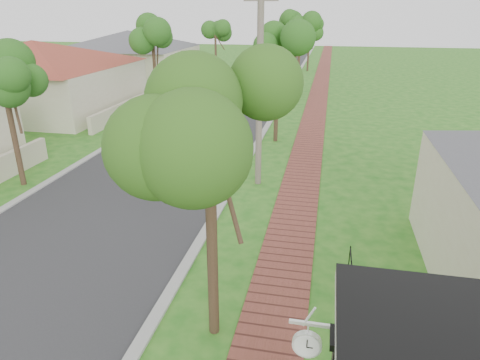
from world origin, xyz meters
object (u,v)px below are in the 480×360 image
Objects in this scene: parked_car_white at (262,89)px; utility_pole at (259,92)px; station_clock at (308,343)px; parked_car_red at (259,95)px; near_tree at (209,134)px.

utility_pole is (2.58, -17.12, 2.90)m from parked_car_white.
station_clock is (5.06, -27.72, 1.21)m from parked_car_white.
parked_car_red is 26.12m from station_clock.
parked_car_red is at bearing 100.93° from station_clock.
parked_car_white is 0.81× the size of near_tree.
parked_car_white is 6.14× the size of station_clock.
parked_car_red is 2.11m from parked_car_white.
parked_car_red is 0.89× the size of parked_car_white.
utility_pole is at bearing 103.17° from station_clock.
near_tree reaches higher than parked_car_white.
near_tree is (3.05, -25.62, 3.67)m from parked_car_white.
utility_pole is at bearing 93.18° from near_tree.
parked_car_white is 0.62× the size of utility_pole.
utility_pole is (2.47, -15.01, 2.95)m from parked_car_red.
parked_car_white reaches higher than parked_car_red.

